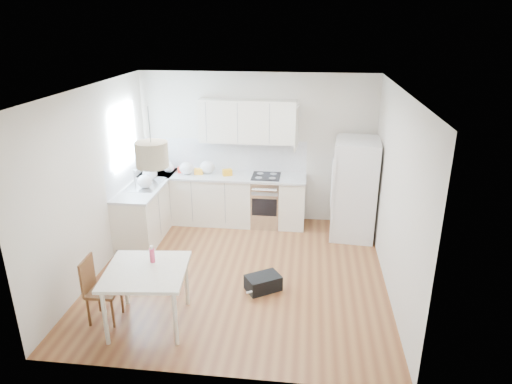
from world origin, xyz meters
TOP-DOWN VIEW (x-y plane):
  - floor at (0.00, 0.00)m, footprint 4.20×4.20m
  - ceiling at (0.00, 0.00)m, footprint 4.20×4.20m
  - wall_back at (0.00, 2.10)m, footprint 4.20×0.00m
  - wall_left at (-2.10, 0.00)m, footprint 0.00×4.20m
  - wall_right at (2.10, 0.00)m, footprint 0.00×4.20m
  - window_glassblock at (-2.09, 1.15)m, footprint 0.02×1.00m
  - cabinets_back at (-0.60, 1.80)m, footprint 3.00×0.60m
  - cabinets_left at (-1.80, 1.20)m, footprint 0.60×1.80m
  - counter_back at (-0.60, 1.80)m, footprint 3.02×0.64m
  - counter_left at (-1.80, 1.20)m, footprint 0.64×1.82m
  - backsplash_back at (-0.60, 2.09)m, footprint 3.00×0.01m
  - backsplash_left at (-2.09, 1.20)m, footprint 0.01×1.80m
  - upper_cabinets at (-0.15, 1.94)m, footprint 1.70×0.32m
  - range_oven at (0.20, 1.80)m, footprint 0.50×0.61m
  - sink at (-1.80, 1.15)m, footprint 0.50×0.80m
  - refrigerator at (1.75, 1.55)m, footprint 0.89×0.92m
  - dining_table at (-0.94, -1.29)m, footprint 1.05×1.05m
  - dining_chair at (-1.51, -1.29)m, footprint 0.37×0.37m
  - drink_bottle at (-0.92, -1.11)m, footprint 0.08×0.08m
  - gym_bag at (0.38, -0.39)m, footprint 0.55×0.50m
  - pendant_lamp at (-0.75, -1.29)m, footprint 0.44×0.44m
  - grocery_bag_a at (-1.59, 1.83)m, footprint 0.22×0.19m
  - grocery_bag_b at (-1.23, 1.75)m, footprint 0.26×0.22m
  - grocery_bag_c at (-0.87, 1.84)m, footprint 0.27×0.23m
  - grocery_bag_d at (-1.79, 1.37)m, footprint 0.25×0.21m
  - grocery_bag_e at (-1.73, 0.98)m, footprint 0.25×0.21m
  - snack_orange at (-0.50, 1.78)m, footprint 0.19×0.16m
  - snack_yellow at (-1.02, 1.79)m, footprint 0.16×0.10m
  - snack_red at (-1.35, 1.85)m, footprint 0.17×0.14m

SIDE VIEW (x-z plane):
  - floor at x=0.00m, z-range 0.00..0.00m
  - gym_bag at x=0.38m, z-range 0.00..0.21m
  - dining_chair at x=-1.51m, z-range 0.00..0.85m
  - cabinets_back at x=-0.60m, z-range 0.00..0.88m
  - cabinets_left at x=-1.80m, z-range 0.00..0.88m
  - range_oven at x=0.20m, z-range 0.00..0.88m
  - dining_table at x=-0.94m, z-range 0.29..1.05m
  - refrigerator at x=1.75m, z-range 0.00..1.70m
  - drink_bottle at x=-0.92m, z-range 0.75..0.97m
  - counter_back at x=-0.60m, z-range 0.88..0.92m
  - counter_left at x=-1.80m, z-range 0.88..0.92m
  - sink at x=-1.80m, z-range 0.84..0.99m
  - snack_red at x=-1.35m, z-range 0.92..1.02m
  - snack_yellow at x=-1.02m, z-range 0.92..1.03m
  - snack_orange at x=-0.50m, z-range 0.92..1.03m
  - grocery_bag_a at x=-1.59m, z-range 0.92..1.12m
  - grocery_bag_e at x=-1.73m, z-range 0.92..1.14m
  - grocery_bag_d at x=-1.79m, z-range 0.92..1.15m
  - grocery_bag_b at x=-1.23m, z-range 0.92..1.15m
  - grocery_bag_c at x=-0.87m, z-range 0.92..1.16m
  - backsplash_back at x=-0.60m, z-range 0.92..1.50m
  - backsplash_left at x=-2.09m, z-range 0.92..1.50m
  - wall_back at x=0.00m, z-range -0.75..3.45m
  - wall_left at x=-2.10m, z-range -0.75..3.45m
  - wall_right at x=2.10m, z-range -0.75..3.45m
  - window_glassblock at x=-2.09m, z-range 1.25..2.25m
  - upper_cabinets at x=-0.15m, z-range 1.50..2.25m
  - pendant_lamp at x=-0.75m, z-range 2.04..2.32m
  - ceiling at x=0.00m, z-range 2.70..2.70m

